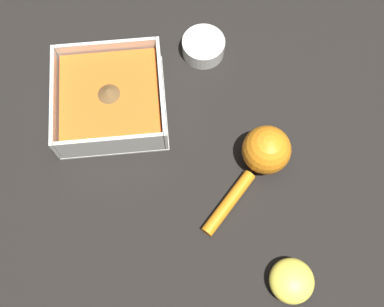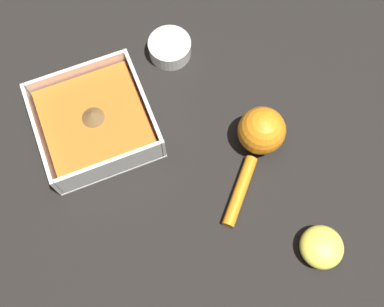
# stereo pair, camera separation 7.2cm
# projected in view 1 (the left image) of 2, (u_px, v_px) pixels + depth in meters

# --- Properties ---
(ground_plane) EXTENTS (4.00, 4.00, 0.00)m
(ground_plane) POSITION_uv_depth(u_px,v_px,m) (113.00, 92.00, 0.79)
(ground_plane) COLOR black
(square_dish) EXTENTS (0.18, 0.18, 0.06)m
(square_dish) POSITION_uv_depth(u_px,v_px,m) (111.00, 100.00, 0.76)
(square_dish) COLOR silver
(square_dish) RESTS_ON ground_plane
(spice_bowl) EXTENTS (0.08, 0.08, 0.03)m
(spice_bowl) POSITION_uv_depth(u_px,v_px,m) (203.00, 47.00, 0.81)
(spice_bowl) COLOR silver
(spice_bowl) RESTS_ON ground_plane
(lemon_squeezer) EXTENTS (0.16, 0.15, 0.08)m
(lemon_squeezer) POSITION_uv_depth(u_px,v_px,m) (263.00, 155.00, 0.71)
(lemon_squeezer) COLOR orange
(lemon_squeezer) RESTS_ON ground_plane
(lemon_half) EXTENTS (0.07, 0.07, 0.04)m
(lemon_half) POSITION_uv_depth(u_px,v_px,m) (292.00, 281.00, 0.66)
(lemon_half) COLOR #EFDB4C
(lemon_half) RESTS_ON ground_plane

